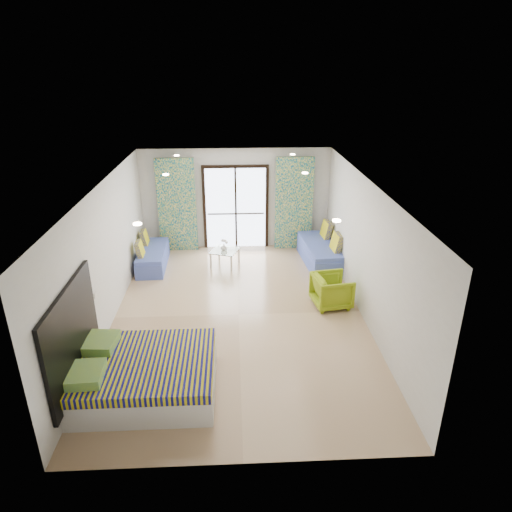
{
  "coord_description": "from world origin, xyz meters",
  "views": [
    {
      "loc": [
        -0.06,
        -8.08,
        4.75
      ],
      "look_at": [
        0.37,
        0.33,
        1.15
      ],
      "focal_mm": 32.0,
      "sensor_mm": 36.0,
      "label": 1
    }
  ],
  "objects_px": {
    "bed": "(145,375)",
    "coffee_table": "(225,252)",
    "daybed_right": "(321,252)",
    "armchair": "(332,289)",
    "daybed_left": "(152,257)"
  },
  "relations": [
    {
      "from": "armchair",
      "to": "daybed_left",
      "type": "bearing_deg",
      "value": 52.24
    },
    {
      "from": "daybed_right",
      "to": "armchair",
      "type": "bearing_deg",
      "value": -98.97
    },
    {
      "from": "bed",
      "to": "armchair",
      "type": "relative_size",
      "value": 2.75
    },
    {
      "from": "bed",
      "to": "coffee_table",
      "type": "distance_m",
      "value": 4.87
    },
    {
      "from": "bed",
      "to": "daybed_right",
      "type": "height_order",
      "value": "daybed_right"
    },
    {
      "from": "daybed_right",
      "to": "armchair",
      "type": "xyz_separation_m",
      "value": [
        -0.16,
        -2.18,
        0.08
      ]
    },
    {
      "from": "daybed_left",
      "to": "armchair",
      "type": "height_order",
      "value": "daybed_left"
    },
    {
      "from": "daybed_right",
      "to": "coffee_table",
      "type": "relative_size",
      "value": 2.48
    },
    {
      "from": "bed",
      "to": "armchair",
      "type": "xyz_separation_m",
      "value": [
        3.43,
        2.55,
        0.08
      ]
    },
    {
      "from": "bed",
      "to": "daybed_left",
      "type": "relative_size",
      "value": 1.24
    },
    {
      "from": "coffee_table",
      "to": "daybed_left",
      "type": "bearing_deg",
      "value": 178.55
    },
    {
      "from": "bed",
      "to": "coffee_table",
      "type": "bearing_deg",
      "value": 76.0
    },
    {
      "from": "daybed_left",
      "to": "daybed_right",
      "type": "xyz_separation_m",
      "value": [
        4.23,
        -0.04,
        0.04
      ]
    },
    {
      "from": "daybed_right",
      "to": "daybed_left",
      "type": "bearing_deg",
      "value": 174.77
    },
    {
      "from": "bed",
      "to": "coffee_table",
      "type": "xyz_separation_m",
      "value": [
        1.18,
        4.72,
        0.07
      ]
    }
  ]
}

